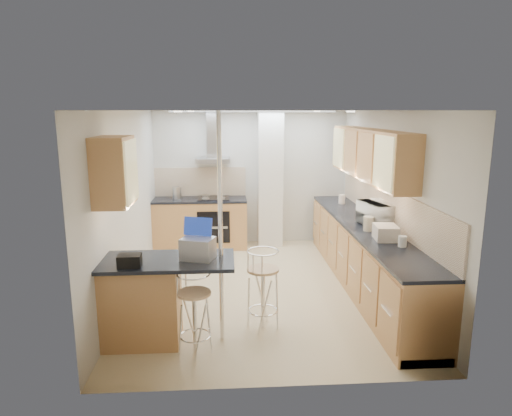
{
  "coord_description": "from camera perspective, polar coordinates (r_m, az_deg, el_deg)",
  "views": [
    {
      "loc": [
        -0.46,
        -6.15,
        2.5
      ],
      "look_at": [
        -0.04,
        0.2,
        1.14
      ],
      "focal_mm": 32.0,
      "sensor_mm": 36.0,
      "label": 1
    }
  ],
  "objects": [
    {
      "name": "ground",
      "position": [
        6.66,
        0.49,
        -9.97
      ],
      "size": [
        4.8,
        4.8,
        0.0
      ],
      "primitive_type": "plane",
      "color": "beige",
      "rests_on": "ground"
    },
    {
      "name": "room_shell",
      "position": [
        6.64,
        3.07,
        3.78
      ],
      "size": [
        3.64,
        4.84,
        2.51
      ],
      "color": "beige",
      "rests_on": "ground"
    },
    {
      "name": "right_counter",
      "position": [
        6.77,
        13.33,
        -5.77
      ],
      "size": [
        0.63,
        4.4,
        0.92
      ],
      "color": "tan",
      "rests_on": "ground"
    },
    {
      "name": "back_counter",
      "position": [
        8.51,
        -6.95,
        -1.86
      ],
      "size": [
        1.7,
        0.63,
        0.92
      ],
      "color": "tan",
      "rests_on": "ground"
    },
    {
      "name": "peninsula",
      "position": [
        5.16,
        -11.06,
        -11.23
      ],
      "size": [
        1.47,
        0.72,
        0.94
      ],
      "color": "tan",
      "rests_on": "ground"
    },
    {
      "name": "microwave",
      "position": [
        6.57,
        15.19,
        -0.75
      ],
      "size": [
        0.54,
        0.68,
        0.34
      ],
      "primitive_type": "imported",
      "rotation": [
        0.0,
        0.0,
        1.8
      ],
      "color": "white",
      "rests_on": "right_counter"
    },
    {
      "name": "laptop",
      "position": [
        4.93,
        -7.29,
        -5.05
      ],
      "size": [
        0.4,
        0.34,
        0.23
      ],
      "primitive_type": "cube",
      "rotation": [
        0.0,
        0.0,
        -0.32
      ],
      "color": "#A8A9B0",
      "rests_on": "peninsula"
    },
    {
      "name": "bag",
      "position": [
        4.84,
        -15.52,
        -6.37
      ],
      "size": [
        0.24,
        0.18,
        0.13
      ],
      "primitive_type": "cube",
      "rotation": [
        0.0,
        0.0,
        0.03
      ],
      "color": "black",
      "rests_on": "peninsula"
    },
    {
      "name": "bar_stool_near",
      "position": [
        4.87,
        -7.68,
        -12.95
      ],
      "size": [
        0.48,
        0.48,
        0.9
      ],
      "primitive_type": null,
      "rotation": [
        0.0,
        0.0,
        -0.38
      ],
      "color": "tan",
      "rests_on": "ground"
    },
    {
      "name": "bar_stool_end",
      "position": [
        5.35,
        0.86,
        -10.12
      ],
      "size": [
        0.55,
        0.55,
        0.96
      ],
      "primitive_type": null,
      "rotation": [
        0.0,
        0.0,
        0.82
      ],
      "color": "tan",
      "rests_on": "ground"
    },
    {
      "name": "jar_a",
      "position": [
        7.25,
        13.52,
        -0.14
      ],
      "size": [
        0.15,
        0.15,
        0.17
      ],
      "primitive_type": "cylinder",
      "rotation": [
        0.0,
        0.0,
        0.24
      ],
      "color": "silver",
      "rests_on": "right_counter"
    },
    {
      "name": "jar_b",
      "position": [
        8.02,
        10.68,
        1.08
      ],
      "size": [
        0.12,
        0.12,
        0.16
      ],
      "primitive_type": "cylinder",
      "rotation": [
        0.0,
        0.0,
        0.09
      ],
      "color": "silver",
      "rests_on": "right_counter"
    },
    {
      "name": "jar_c",
      "position": [
        6.29,
        13.89,
        -1.91
      ],
      "size": [
        0.15,
        0.15,
        0.19
      ],
      "primitive_type": "cylinder",
      "rotation": [
        0.0,
        0.0,
        0.11
      ],
      "color": "#BFB299",
      "rests_on": "right_counter"
    },
    {
      "name": "jar_d",
      "position": [
        5.67,
        17.84,
        -4.0
      ],
      "size": [
        0.11,
        0.11,
        0.13
      ],
      "primitive_type": "cylinder",
      "rotation": [
        0.0,
        0.0,
        0.14
      ],
      "color": "white",
      "rests_on": "right_counter"
    },
    {
      "name": "bread_bin",
      "position": [
        5.92,
        15.91,
        -2.96
      ],
      "size": [
        0.3,
        0.37,
        0.18
      ],
      "primitive_type": "cube",
      "rotation": [
        0.0,
        0.0,
        -0.1
      ],
      "color": "silver",
      "rests_on": "right_counter"
    },
    {
      "name": "kettle",
      "position": [
        8.45,
        -9.86,
        1.89
      ],
      "size": [
        0.16,
        0.16,
        0.22
      ],
      "primitive_type": "cylinder",
      "color": "#AEAFB3",
      "rests_on": "back_counter"
    }
  ]
}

